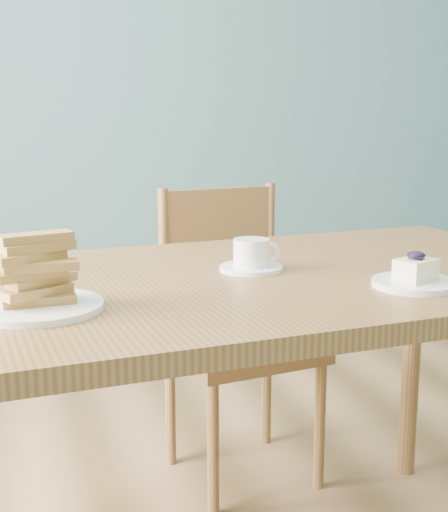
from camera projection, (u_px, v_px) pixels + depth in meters
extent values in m
cube|color=slate|center=(147.00, 82.00, 4.16)|extent=(5.00, 0.01, 2.70)
cube|color=brown|center=(265.00, 283.00, 1.64)|extent=(1.59, 0.99, 0.04)
cylinder|color=brown|center=(411.00, 361.00, 2.32)|extent=(0.06, 0.06, 0.78)
cube|color=brown|center=(243.00, 348.00, 2.28)|extent=(0.49, 0.47, 0.04)
cylinder|color=brown|center=(213.00, 449.00, 2.10)|extent=(0.04, 0.04, 0.42)
cylinder|color=brown|center=(320.00, 426.00, 2.25)|extent=(0.04, 0.04, 0.42)
cylinder|color=brown|center=(170.00, 405.00, 2.41)|extent=(0.04, 0.04, 0.42)
cylinder|color=brown|center=(267.00, 388.00, 2.56)|extent=(0.04, 0.04, 0.42)
cylinder|color=brown|center=(164.00, 262.00, 2.31)|extent=(0.03, 0.03, 0.48)
cylinder|color=brown|center=(269.00, 252.00, 2.48)|extent=(0.03, 0.03, 0.48)
cube|color=brown|center=(218.00, 216.00, 2.37)|extent=(0.37, 0.08, 0.19)
cylinder|color=brown|center=(193.00, 288.00, 2.38)|extent=(0.01, 0.01, 0.29)
cylinder|color=brown|center=(219.00, 285.00, 2.41)|extent=(0.01, 0.01, 0.29)
cylinder|color=brown|center=(243.00, 283.00, 2.45)|extent=(0.01, 0.01, 0.29)
cylinder|color=white|center=(415.00, 283.00, 1.52)|extent=(0.18, 0.18, 0.01)
cube|color=#FFF5C3|center=(416.00, 270.00, 1.51)|extent=(0.10, 0.09, 0.05)
ellipsoid|color=black|center=(416.00, 255.00, 1.50)|extent=(0.04, 0.04, 0.02)
sphere|color=black|center=(420.00, 255.00, 1.51)|extent=(0.02, 0.02, 0.02)
sphere|color=black|center=(411.00, 255.00, 1.51)|extent=(0.02, 0.02, 0.02)
sphere|color=black|center=(421.00, 256.00, 1.50)|extent=(0.02, 0.02, 0.02)
cylinder|color=white|center=(4.00, 270.00, 1.65)|extent=(0.17, 0.17, 0.01)
cube|color=#FFF5C3|center=(4.00, 258.00, 1.64)|extent=(0.08, 0.06, 0.04)
ellipsoid|color=black|center=(3.00, 245.00, 1.64)|extent=(0.04, 0.04, 0.02)
sphere|color=black|center=(8.00, 245.00, 1.64)|extent=(0.02, 0.02, 0.02)
sphere|color=black|center=(4.00, 246.00, 1.63)|extent=(0.02, 0.02, 0.02)
cylinder|color=white|center=(251.00, 268.00, 1.67)|extent=(0.15, 0.15, 0.01)
cylinder|color=white|center=(251.00, 252.00, 1.66)|extent=(0.10, 0.10, 0.06)
cylinder|color=olive|center=(251.00, 242.00, 1.66)|extent=(0.07, 0.07, 0.00)
torus|color=white|center=(269.00, 252.00, 1.67)|extent=(0.05, 0.02, 0.05)
cylinder|color=white|center=(38.00, 307.00, 1.34)|extent=(0.24, 0.24, 0.01)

